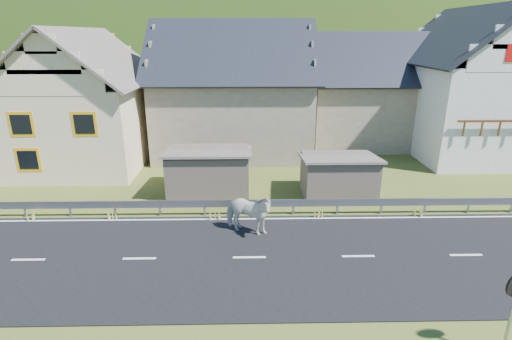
{
  "coord_description": "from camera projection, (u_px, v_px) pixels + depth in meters",
  "views": [
    {
      "loc": [
        -0.02,
        -12.75,
        7.77
      ],
      "look_at": [
        0.33,
        4.15,
        2.0
      ],
      "focal_mm": 28.0,
      "sensor_mm": 36.0,
      "label": 1
    }
  ],
  "objects": [
    {
      "name": "ground",
      "position": [
        249.0,
        258.0,
        14.57
      ],
      "size": [
        160.0,
        160.0,
        0.0
      ],
      "primitive_type": "plane",
      "color": "#3E4A1B",
      "rests_on": "ground"
    },
    {
      "name": "road",
      "position": [
        249.0,
        258.0,
        14.57
      ],
      "size": [
        60.0,
        7.0,
        0.04
      ],
      "primitive_type": "cube",
      "color": "black",
      "rests_on": "ground"
    },
    {
      "name": "lane_markings",
      "position": [
        249.0,
        257.0,
        14.56
      ],
      "size": [
        60.0,
        6.6,
        0.01
      ],
      "primitive_type": "cube",
      "color": "silver",
      "rests_on": "road"
    },
    {
      "name": "guardrail",
      "position": [
        249.0,
        204.0,
        17.87
      ],
      "size": [
        28.1,
        0.09,
        0.75
      ],
      "color": "#93969B",
      "rests_on": "ground"
    },
    {
      "name": "shed_left",
      "position": [
        209.0,
        172.0,
        20.33
      ],
      "size": [
        4.3,
        3.3,
        2.4
      ],
      "primitive_type": "cube",
      "color": "#695A4F",
      "rests_on": "ground"
    },
    {
      "name": "shed_right",
      "position": [
        338.0,
        176.0,
        20.01
      ],
      "size": [
        3.8,
        2.9,
        2.2
      ],
      "primitive_type": "cube",
      "color": "#695A4F",
      "rests_on": "ground"
    },
    {
      "name": "house_cream",
      "position": [
        84.0,
        93.0,
        24.32
      ],
      "size": [
        7.8,
        9.8,
        8.3
      ],
      "color": "beige",
      "rests_on": "ground"
    },
    {
      "name": "house_stone_a",
      "position": [
        233.0,
        82.0,
        27.25
      ],
      "size": [
        10.8,
        9.8,
        8.9
      ],
      "color": "gray",
      "rests_on": "ground"
    },
    {
      "name": "house_stone_b",
      "position": [
        370.0,
        84.0,
        29.46
      ],
      "size": [
        9.8,
        8.8,
        8.1
      ],
      "color": "gray",
      "rests_on": "ground"
    },
    {
      "name": "house_white",
      "position": [
        474.0,
        77.0,
        26.47
      ],
      "size": [
        8.8,
        10.8,
        9.7
      ],
      "color": "white",
      "rests_on": "ground"
    },
    {
      "name": "mountain",
      "position": [
        258.0,
        95.0,
        191.44
      ],
      "size": [
        440.0,
        280.0,
        260.0
      ],
      "primitive_type": "ellipsoid",
      "color": "#1D3B10",
      "rests_on": "ground"
    },
    {
      "name": "conifer_patch",
      "position": [
        58.0,
        40.0,
        115.65
      ],
      "size": [
        76.0,
        50.0,
        28.0
      ],
      "primitive_type": "ellipsoid",
      "color": "black",
      "rests_on": "ground"
    },
    {
      "name": "horse",
      "position": [
        248.0,
        213.0,
        16.05
      ],
      "size": [
        1.72,
        2.33,
        1.79
      ],
      "primitive_type": "imported",
      "rotation": [
        0.0,
        0.0,
        1.17
      ],
      "color": "silver",
      "rests_on": "road"
    }
  ]
}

